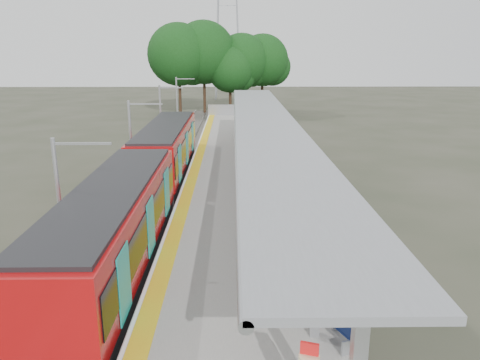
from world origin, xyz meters
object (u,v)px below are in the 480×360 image
(bench_mid, at_px, (281,194))
(info_pillar_far, at_px, (250,132))
(bench_near, at_px, (340,324))
(bench_far, at_px, (269,140))
(litter_bin, at_px, (295,228))
(train, at_px, (148,177))

(bench_mid, height_order, info_pillar_far, info_pillar_far)
(bench_near, bearing_deg, info_pillar_far, 69.17)
(bench_near, distance_m, bench_far, 24.85)
(info_pillar_far, distance_m, litter_bin, 19.99)
(bench_far, bearing_deg, train, -109.29)
(train, height_order, info_pillar_far, train)
(bench_near, distance_m, litter_bin, 6.92)
(bench_far, height_order, litter_bin, bench_far)
(info_pillar_far, xyz_separation_m, litter_bin, (1.09, -19.95, -0.47))
(bench_mid, xyz_separation_m, bench_far, (0.42, 13.81, 0.04))
(bench_mid, bearing_deg, info_pillar_far, 108.62)
(bench_near, height_order, bench_far, bench_far)
(bench_near, relative_size, litter_bin, 1.81)
(train, height_order, bench_far, train)
(train, distance_m, bench_far, 14.27)
(bench_far, bearing_deg, info_pillar_far, 134.52)
(bench_near, distance_m, info_pillar_far, 26.91)
(bench_far, bearing_deg, litter_bin, -80.30)
(bench_near, xyz_separation_m, litter_bin, (-0.29, 6.92, -0.10))
(bench_near, bearing_deg, bench_mid, 68.51)
(bench_far, xyz_separation_m, litter_bin, (-0.27, -17.93, -0.21))
(bench_near, relative_size, bench_mid, 0.89)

